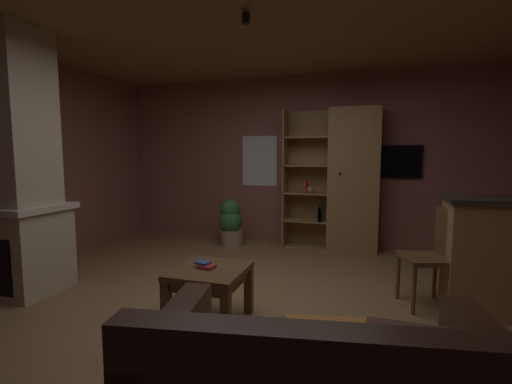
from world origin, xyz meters
name	(u,v)px	position (x,y,z in m)	size (l,w,h in m)	color
floor	(243,311)	(0.00, 0.00, -0.01)	(5.92, 5.36, 0.02)	olive
wall_back	(299,161)	(0.00, 2.71, 1.32)	(6.04, 0.06, 2.65)	#8E544C
ceiling	(242,7)	(0.00, 0.00, 2.66)	(5.92, 5.36, 0.02)	#8E6B47
window_pane_back	(259,161)	(-0.65, 2.68, 1.32)	(0.58, 0.01, 0.81)	white
stone_fireplace	(12,177)	(-2.41, -0.24, 1.19)	(0.97, 0.74, 2.65)	#BCAD8E
bookshelf_cabinet	(347,181)	(0.77, 2.44, 1.03)	(1.38, 0.41, 2.09)	#997047
coffee_table	(210,279)	(-0.19, -0.31, 0.38)	(0.59, 0.62, 0.47)	brown
table_book_0	(207,267)	(-0.21, -0.32, 0.49)	(0.13, 0.10, 0.03)	#B22D2D
table_book_1	(203,263)	(-0.25, -0.31, 0.51)	(0.12, 0.08, 0.02)	#2D4C8C
dining_chair	(435,251)	(1.67, 0.62, 0.53)	(0.53, 0.53, 0.92)	brown
potted_floor_plant	(231,222)	(-0.95, 2.13, 0.38)	(0.36, 0.37, 0.74)	#9E896B
wall_mounted_tv	(391,162)	(1.37, 2.65, 1.32)	(0.85, 0.06, 0.48)	black
track_light_spot_0	(50,43)	(-2.14, 0.07, 2.58)	(0.07, 0.07, 0.09)	black
track_light_spot_1	(246,18)	(0.03, 0.03, 2.58)	(0.07, 0.07, 0.09)	black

